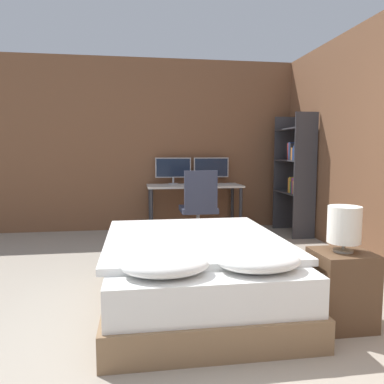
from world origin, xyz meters
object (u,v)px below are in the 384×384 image
object	(u,v)px
monitor_left	(173,169)
office_chair	(199,213)
desk	(194,191)
nightstand	(341,289)
bedside_lamp	(344,225)
computer_mouse	(215,185)
keyboard	(196,185)
monitor_right	(211,168)
bed	(195,270)
bookshelf	(296,169)

from	to	relation	value
monitor_left	office_chair	xyz separation A→B (m)	(0.26, -0.89, -0.57)
desk	nightstand	bearing A→B (deg)	-80.57
bedside_lamp	nightstand	bearing A→B (deg)	0.00
office_chair	desk	bearing A→B (deg)	86.19
computer_mouse	bedside_lamp	bearing A→B (deg)	-85.09
bedside_lamp	keyboard	bearing A→B (deg)	100.01
keyboard	monitor_right	bearing A→B (deg)	52.39
bed	monitor_left	world-z (taller)	monitor_left
nightstand	keyboard	xyz separation A→B (m)	(-0.54, 3.09, 0.48)
keyboard	computer_mouse	bearing A→B (deg)	0.00
monitor_right	computer_mouse	bearing A→B (deg)	-93.63
bedside_lamp	computer_mouse	xyz separation A→B (m)	(-0.27, 3.09, 0.02)
bed	computer_mouse	size ratio (longest dim) A/B	27.86
bedside_lamp	bookshelf	xyz separation A→B (m)	(0.93, 2.89, 0.26)
bookshelf	bed	bearing A→B (deg)	-129.38
monitor_right	computer_mouse	xyz separation A→B (m)	(-0.03, -0.40, -0.22)
bedside_lamp	keyboard	distance (m)	3.13
desk	office_chair	distance (m)	0.73
monitor_left	office_chair	bearing A→B (deg)	-73.85
nightstand	office_chair	world-z (taller)	office_chair
nightstand	computer_mouse	bearing A→B (deg)	94.91
nightstand	bedside_lamp	xyz separation A→B (m)	(-0.00, 0.00, 0.46)
monitor_left	keyboard	distance (m)	0.55
nightstand	office_chair	bearing A→B (deg)	102.87
bed	office_chair	size ratio (longest dim) A/B	1.95
desk	monitor_right	world-z (taller)	monitor_right
bed	monitor_left	size ratio (longest dim) A/B	3.48
nightstand	office_chair	xyz separation A→B (m)	(-0.59, 2.59, 0.14)
monitor_left	office_chair	distance (m)	1.09
nightstand	monitor_left	world-z (taller)	monitor_left
nightstand	monitor_left	xyz separation A→B (m)	(-0.85, 3.48, 0.71)
computer_mouse	bookshelf	distance (m)	1.24
monitor_right	monitor_left	bearing A→B (deg)	180.00
bedside_lamp	bookshelf	size ratio (longest dim) A/B	0.18
monitor_right	keyboard	world-z (taller)	monitor_right
monitor_right	desk	bearing A→B (deg)	-146.80
bedside_lamp	monitor_left	distance (m)	3.59
bedside_lamp	monitor_left	xyz separation A→B (m)	(-0.85, 3.48, 0.25)
bedside_lamp	computer_mouse	bearing A→B (deg)	94.91
desk	monitor_left	world-z (taller)	monitor_left
desk	monitor_right	distance (m)	0.49
computer_mouse	desk	bearing A→B (deg)	144.96
nightstand	monitor_left	bearing A→B (deg)	103.72
office_chair	bookshelf	xyz separation A→B (m)	(1.52, 0.30, 0.58)
bed	desk	world-z (taller)	desk
nightstand	monitor_right	xyz separation A→B (m)	(-0.24, 3.48, 0.71)
bedside_lamp	keyboard	xyz separation A→B (m)	(-0.54, 3.09, 0.01)
bed	nightstand	xyz separation A→B (m)	(0.96, -0.59, 0.00)
bedside_lamp	desk	world-z (taller)	bedside_lamp
monitor_left	bookshelf	bearing A→B (deg)	-18.28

